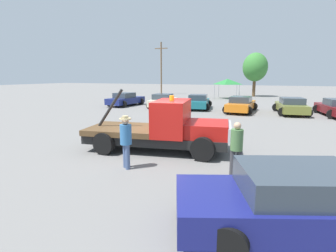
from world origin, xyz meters
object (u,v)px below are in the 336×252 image
Objects in this scene: parked_car_olive at (291,106)px; person_at_hood at (126,138)px; canopy_tent_green at (227,82)px; tow_truck at (165,129)px; person_near_truck at (237,145)px; parked_car_navy at (125,99)px; foreground_car at (308,203)px; utility_pole at (161,67)px; tree_left at (255,67)px; parked_car_cream at (163,101)px; parked_car_orange at (241,104)px; parked_car_teal at (198,102)px.

person_at_hood is at bearing 151.90° from parked_car_olive.
person_at_hood is 0.61× the size of canopy_tent_green.
tow_truck is 3.63× the size of person_near_truck.
parked_car_navy is (-13.23, 15.42, -0.32)m from person_near_truck.
foreground_car is 3.11m from person_near_truck.
utility_pole reaches higher than parked_car_olive.
person_near_truck is at bearing -86.62° from tree_left.
canopy_tent_green is (-1.93, 26.21, 1.35)m from tow_truck.
parked_car_cream is 19.52m from tree_left.
tree_left is (-0.33, 18.29, 3.61)m from parked_car_orange.
person_near_truck is 0.95× the size of person_at_hood.
foreground_car is at bearing -51.87° from tow_truck.
person_near_truck is at bearing 163.21° from parked_car_olive.
parked_car_olive is at bearing 58.52° from tow_truck.
parked_car_orange is (1.46, 13.14, -0.26)m from tow_truck.
parked_car_teal is 7.86m from parked_car_olive.
parked_car_orange is at bearing 168.51° from person_near_truck.
utility_pole is (-11.11, 16.90, 3.82)m from parked_car_teal.
tow_truck is 17.03m from parked_car_navy.
person_near_truck is 0.37× the size of parked_car_cream.
canopy_tent_green is (3.94, 12.65, 1.61)m from parked_car_cream.
foreground_car is at bearing -155.13° from parked_car_cream.
person_near_truck is at bearing -171.13° from parked_car_orange.
person_near_truck is 0.36× the size of parked_car_olive.
parked_car_teal is at bearing 45.79° from person_at_hood.
parked_car_navy is 21.34m from tree_left.
canopy_tent_green reaches higher than foreground_car.
utility_pole is (-13.24, 33.28, 3.43)m from person_at_hood.
parked_car_navy and parked_car_cream have the same top height.
tree_left is at bearing -26.68° from parked_car_navy.
tow_truck reaches higher than parked_car_orange.
parked_car_cream is 13.35m from canopy_tent_green.
foreground_car is 17.78m from parked_car_orange.
parked_car_orange is (-1.63, 14.89, -0.32)m from person_near_truck.
parked_car_teal is 12.39m from canopy_tent_green.
canopy_tent_green is (-3.38, 13.07, 1.61)m from parked_car_orange.
parked_car_cream is (-5.87, 13.56, -0.26)m from tow_truck.
tow_truck reaches higher than foreground_car.
canopy_tent_green reaches higher than parked_car_teal.
tree_left is at bearing 35.85° from person_at_hood.
parked_car_teal is 18.22m from tree_left.
parked_car_olive is (0.55, 17.76, -0.00)m from foreground_car.
person_near_truck is 0.36× the size of parked_car_teal.
person_at_hood is at bearing -166.96° from parked_car_cream.
parked_car_orange is (1.82, 15.58, -0.40)m from person_at_hood.
foreground_car is 23.39m from parked_car_navy.
parked_car_navy and parked_car_olive have the same top height.
parked_car_orange is at bearing 86.02° from parked_car_olive.
tow_truck is 6.46m from foreground_car.
utility_pole reaches higher than parked_car_navy.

